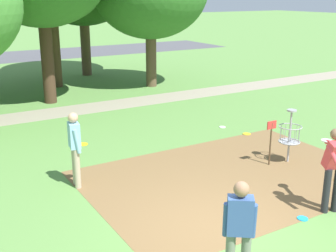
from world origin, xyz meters
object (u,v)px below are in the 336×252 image
object	(u,v)px
player_foreground_watching	(239,230)
player_throwing	(334,165)
disc_golf_basket	(288,134)
frisbee_mid_grass	(334,133)
player_waiting_left	(75,145)
frisbee_far_left	(247,134)
frisbee_scattered_a	(303,218)
frisbee_by_tee	(222,127)

from	to	relation	value
player_foreground_watching	player_throwing	distance (m)	3.25
player_throwing	disc_golf_basket	bearing A→B (deg)	63.03
disc_golf_basket	frisbee_mid_grass	bearing A→B (deg)	17.70
player_waiting_left	frisbee_far_left	size ratio (longest dim) A/B	6.81
player_throwing	player_waiting_left	size ratio (longest dim) A/B	1.00
disc_golf_basket	player_throwing	distance (m)	2.65
frisbee_scattered_a	player_foreground_watching	bearing A→B (deg)	-158.48
player_foreground_watching	frisbee_scattered_a	distance (m)	2.77
player_waiting_left	player_foreground_watching	bearing A→B (deg)	-80.40
player_waiting_left	frisbee_mid_grass	distance (m)	8.26
player_waiting_left	frisbee_by_tee	distance (m)	5.96
disc_golf_basket	player_throwing	size ratio (longest dim) A/B	0.81
disc_golf_basket	player_throwing	bearing A→B (deg)	-116.97
frisbee_by_tee	frisbee_mid_grass	size ratio (longest dim) A/B	0.89
frisbee_far_left	frisbee_by_tee	bearing A→B (deg)	101.87
player_waiting_left	frisbee_far_left	bearing A→B (deg)	9.15
frisbee_far_left	player_throwing	bearing A→B (deg)	-111.92
frisbee_by_tee	frisbee_scattered_a	world-z (taller)	same
player_foreground_watching	frisbee_far_left	distance (m)	7.53
frisbee_mid_grass	frisbee_far_left	size ratio (longest dim) A/B	0.92
player_foreground_watching	frisbee_by_tee	size ratio (longest dim) A/B	8.31
disc_golf_basket	frisbee_by_tee	xyz separation A→B (m)	(0.47, 3.25, -0.74)
player_waiting_left	frisbee_by_tee	size ratio (longest dim) A/B	8.31
player_foreground_watching	frisbee_by_tee	world-z (taller)	player_foreground_watching
player_throwing	frisbee_scattered_a	xyz separation A→B (m)	(-0.69, 0.04, -0.98)
player_foreground_watching	frisbee_by_tee	xyz separation A→B (m)	(4.78, 6.52, -0.96)
disc_golf_basket	player_waiting_left	world-z (taller)	player_waiting_left
disc_golf_basket	frisbee_scattered_a	xyz separation A→B (m)	(-1.89, -2.31, -0.74)
player_waiting_left	frisbee_by_tee	xyz separation A→B (m)	(5.57, 1.89, -0.96)
player_waiting_left	frisbee_scattered_a	xyz separation A→B (m)	(3.21, -3.68, -0.96)
frisbee_by_tee	frisbee_scattered_a	bearing A→B (deg)	-113.01
player_foreground_watching	player_throwing	xyz separation A→B (m)	(3.12, 0.92, 0.02)
frisbee_by_tee	player_foreground_watching	bearing A→B (deg)	-126.27
player_throwing	frisbee_mid_grass	size ratio (longest dim) A/B	7.36
player_waiting_left	player_throwing	bearing A→B (deg)	-43.61
frisbee_mid_grass	disc_golf_basket	bearing A→B (deg)	-162.30
frisbee_far_left	frisbee_mid_grass	bearing A→B (deg)	-28.28
player_waiting_left	frisbee_scattered_a	distance (m)	4.97
player_throwing	frisbee_mid_grass	world-z (taller)	player_throwing
disc_golf_basket	frisbee_mid_grass	size ratio (longest dim) A/B	5.99
frisbee_by_tee	frisbee_mid_grass	xyz separation A→B (m)	(2.63, -2.26, 0.00)
player_throwing	frisbee_scattered_a	world-z (taller)	player_throwing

